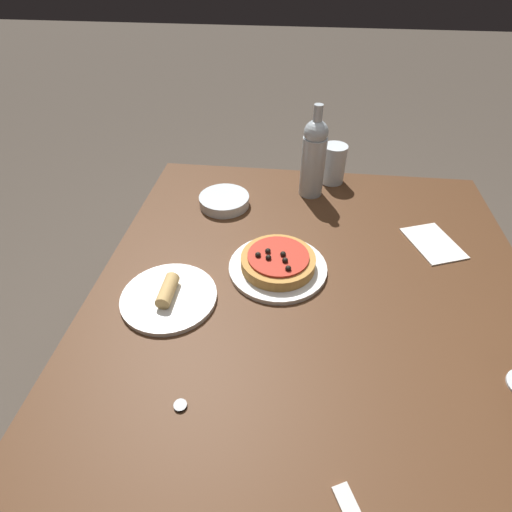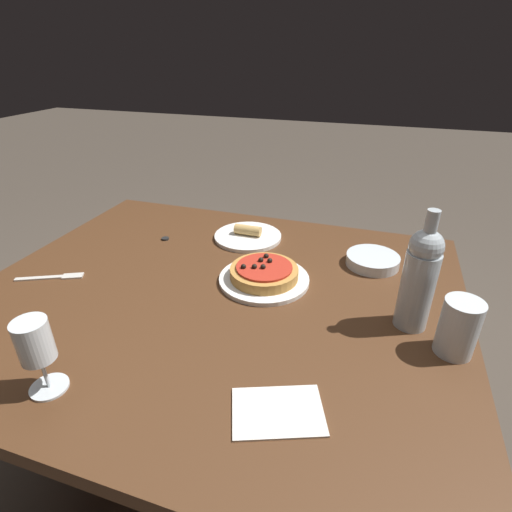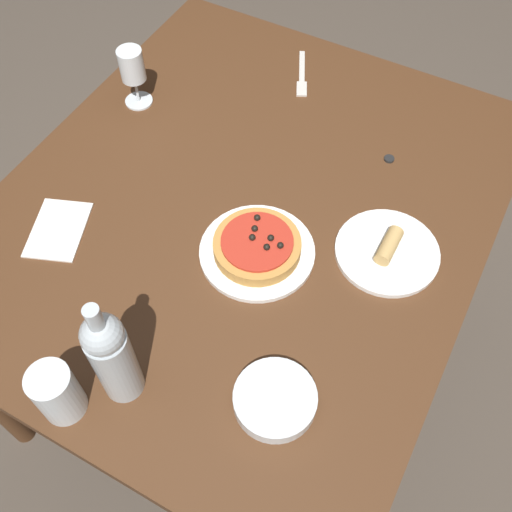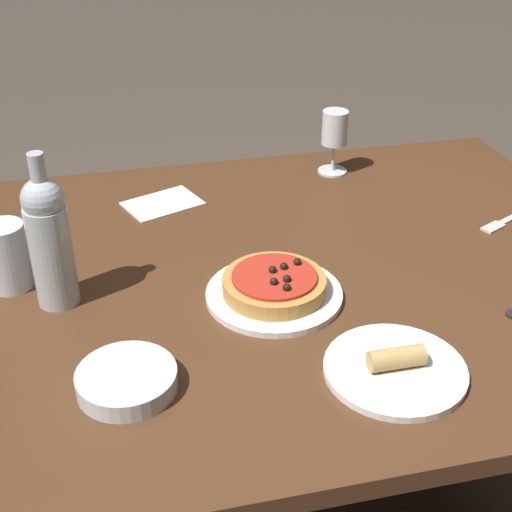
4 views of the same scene
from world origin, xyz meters
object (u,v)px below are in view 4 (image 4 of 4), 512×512
object	(u,v)px
fork	(507,220)
dining_table	(313,303)
wine_bottle	(49,239)
side_plate	(395,368)
side_bowl	(127,380)
dinner_plate	(274,294)
wine_glass	(335,131)
pizza	(274,284)
water_cup	(7,256)

from	to	relation	value
fork	dining_table	bearing A→B (deg)	-16.16
wine_bottle	side_plate	size ratio (longest dim) A/B	1.28
dining_table	side_bowl	xyz separation A→B (m)	(-0.37, -0.27, 0.10)
dinner_plate	fork	size ratio (longest dim) A/B	1.44
wine_glass	side_bowl	size ratio (longest dim) A/B	1.02
dining_table	wine_bottle	distance (m)	0.52
wine_bottle	side_bowl	world-z (taller)	wine_bottle
pizza	dining_table	bearing A→B (deg)	40.97
dining_table	water_cup	xyz separation A→B (m)	(-0.56, 0.05, 0.15)
dinner_plate	fork	distance (m)	0.57
wine_glass	wine_bottle	bearing A→B (deg)	-147.26
water_cup	side_bowl	size ratio (longest dim) A/B	0.83
dinner_plate	wine_glass	xyz separation A→B (m)	(0.27, 0.48, 0.10)
wine_bottle	pizza	bearing A→B (deg)	-11.44
wine_glass	side_plate	world-z (taller)	wine_glass
wine_bottle	side_plate	bearing A→B (deg)	-32.19
side_bowl	side_plate	xyz separation A→B (m)	(0.40, -0.06, -0.01)
dining_table	wine_glass	size ratio (longest dim) A/B	8.06
side_bowl	side_plate	distance (m)	0.40
fork	dinner_plate	bearing A→B (deg)	-8.93
wine_glass	side_plate	distance (m)	0.74
dining_table	pizza	distance (m)	0.18
pizza	wine_bottle	world-z (taller)	wine_bottle
wine_glass	water_cup	distance (m)	0.80
dining_table	dinner_plate	distance (m)	0.17
pizza	fork	distance (m)	0.57
dining_table	water_cup	world-z (taller)	water_cup
water_cup	wine_glass	bearing A→B (deg)	25.34
side_bowl	water_cup	bearing A→B (deg)	119.28
wine_bottle	fork	size ratio (longest dim) A/B	1.65
wine_glass	fork	world-z (taller)	wine_glass
dining_table	fork	distance (m)	0.46
wine_glass	pizza	bearing A→B (deg)	-118.95
dinner_plate	side_plate	distance (m)	0.27
dinner_plate	wine_bottle	world-z (taller)	wine_bottle
wine_glass	wine_bottle	size ratio (longest dim) A/B	0.55
side_bowl	fork	size ratio (longest dim) A/B	0.89
dining_table	wine_bottle	bearing A→B (deg)	-178.12
dining_table	pizza	size ratio (longest dim) A/B	6.76
dinner_plate	water_cup	bearing A→B (deg)	162.44
dining_table	side_bowl	bearing A→B (deg)	-144.01
pizza	side_plate	size ratio (longest dim) A/B	0.83
wine_glass	water_cup	bearing A→B (deg)	-154.66
fork	wine_glass	bearing A→B (deg)	-74.28
pizza	fork	world-z (taller)	pizza
pizza	side_bowl	size ratio (longest dim) A/B	1.21
side_bowl	side_plate	size ratio (longest dim) A/B	0.69
wine_glass	side_plate	bearing A→B (deg)	-100.90
water_cup	side_bowl	distance (m)	0.37
water_cup	pizza	bearing A→B (deg)	-17.56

